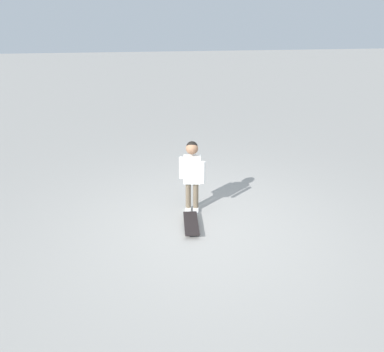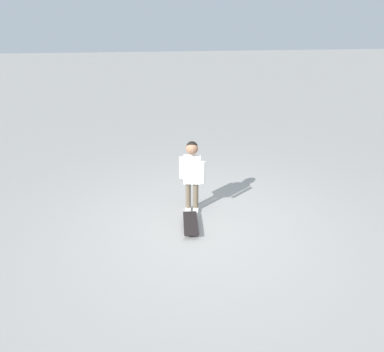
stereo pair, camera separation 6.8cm
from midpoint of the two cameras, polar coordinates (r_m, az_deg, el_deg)
ground_plane at (r=4.98m, az=2.28°, el=-8.31°), size 50.00×50.00×0.00m
child_person at (r=5.15m, az=-0.38°, el=1.07°), size 0.34×0.27×1.06m
skateboard at (r=5.00m, az=-0.53°, el=-7.38°), size 0.24×0.62×0.07m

